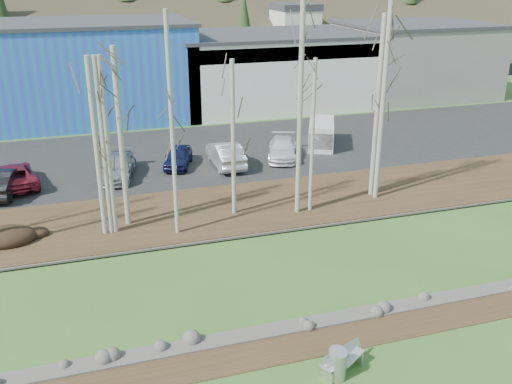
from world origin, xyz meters
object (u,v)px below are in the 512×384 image
object	(u,v)px
car_4	(178,157)
car_6	(282,149)
van_white	(321,134)
bench_damaged	(342,360)
car_1	(2,182)
car_3	(117,167)
litter_bin	(337,366)
car_2	(14,175)
car_5	(226,154)
seagull	(353,359)

from	to	relation	value
car_4	car_6	xyz separation A→B (m)	(7.21, -0.41, 0.02)
van_white	car_4	bearing A→B (deg)	-148.56
bench_damaged	car_1	xyz separation A→B (m)	(-12.09, 20.11, 0.52)
car_1	car_3	size ratio (longest dim) A/B	0.98
litter_bin	car_6	distance (m)	22.75
litter_bin	car_2	xyz separation A→B (m)	(-11.20, 21.61, 0.33)
bench_damaged	van_white	xyz separation A→B (m)	(9.42, 23.30, 0.68)
bench_damaged	litter_bin	size ratio (longest dim) A/B	1.80
car_6	car_3	bearing A→B (deg)	-155.93
litter_bin	van_white	bearing A→B (deg)	67.56
litter_bin	car_6	bearing A→B (deg)	74.45
car_5	bench_damaged	bearing A→B (deg)	85.90
bench_damaged	car_4	distance (m)	22.05
bench_damaged	car_3	distance (m)	21.73
car_3	seagull	bearing A→B (deg)	-60.92
car_1	car_3	distance (m)	6.68
seagull	car_5	size ratio (longest dim) A/B	0.08
seagull	car_1	xyz separation A→B (m)	(-12.62, 19.89, 0.74)
car_3	car_4	size ratio (longest dim) A/B	1.24
bench_damaged	car_2	xyz separation A→B (m)	(-11.53, 21.28, 0.44)
car_4	van_white	size ratio (longest dim) A/B	0.84
bench_damaged	car_4	world-z (taller)	car_4
litter_bin	car_3	xyz separation A→B (m)	(-5.14, 21.35, 0.33)
van_white	litter_bin	bearing A→B (deg)	-87.83
litter_bin	van_white	distance (m)	25.57
car_1	car_3	world-z (taller)	car_1
car_3	van_white	distance (m)	15.08
car_2	car_6	distance (m)	17.30
car_2	car_3	bearing A→B (deg)	165.12
car_1	car_5	world-z (taller)	car_5
car_2	car_3	world-z (taller)	car_3
litter_bin	car_4	distance (m)	22.36
bench_damaged	seagull	bearing A→B (deg)	0.44
litter_bin	car_1	xyz separation A→B (m)	(-11.75, 20.43, 0.41)
seagull	van_white	xyz separation A→B (m)	(8.90, 23.08, 0.90)
seagull	car_6	distance (m)	22.01
litter_bin	van_white	xyz separation A→B (m)	(9.76, 23.63, 0.57)
litter_bin	car_5	distance (m)	21.61
car_6	car_2	bearing A→B (deg)	-157.80
car_5	car_2	bearing A→B (deg)	-0.20
litter_bin	car_4	size ratio (longest dim) A/B	0.26
car_2	car_5	distance (m)	13.12
bench_damaged	car_2	distance (m)	24.21
car_2	van_white	distance (m)	21.05
litter_bin	car_1	bearing A→B (deg)	119.91
car_5	van_white	distance (m)	8.11
car_4	car_2	bearing A→B (deg)	-156.38
bench_damaged	car_3	world-z (taller)	car_3
litter_bin	car_1	distance (m)	23.58
bench_damaged	car_1	size ratio (longest dim) A/B	0.38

